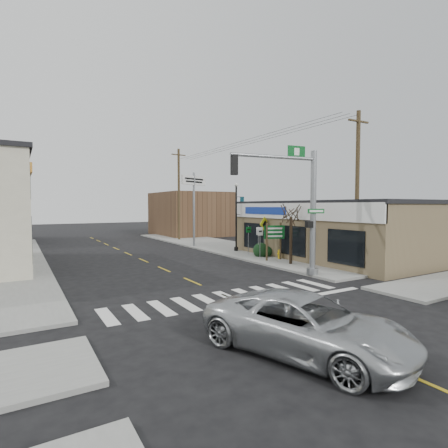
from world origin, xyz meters
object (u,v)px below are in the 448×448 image
traffic_signal_pole (302,199)px  bare_tree (291,209)px  suv (306,325)px  lamp_post (237,212)px  dance_center_sign (194,191)px  utility_pole_far (179,193)px  utility_pole_near (357,189)px  fire_hydrant (279,254)px  guide_sign (274,236)px

traffic_signal_pole → bare_tree: bearing=64.6°
suv → lamp_post: bearing=43.7°
suv → lamp_post: 20.18m
traffic_signal_pole → bare_tree: traffic_signal_pole is taller
dance_center_sign → utility_pole_far: 6.71m
suv → utility_pole_near: size_ratio=0.60×
lamp_post → traffic_signal_pole: bearing=-106.8°
fire_hydrant → bare_tree: size_ratio=0.14×
suv → bare_tree: 13.89m
fire_hydrant → utility_pole_near: utility_pole_near is taller
traffic_signal_pole → dance_center_sign: (1.12, 15.45, 1.03)m
guide_sign → dance_center_sign: (-1.06, 10.44, 3.44)m
utility_pole_near → utility_pole_far: 22.36m
dance_center_sign → utility_pole_near: utility_pole_near is taller
guide_sign → fire_hydrant: bearing=41.1°
bare_tree → utility_pole_near: (1.89, -3.51, 1.16)m
traffic_signal_pole → lamp_post: 10.90m
traffic_signal_pole → guide_sign: size_ratio=2.67×
traffic_signal_pole → bare_tree: 3.90m
utility_pole_far → bare_tree: bearing=-97.9°
lamp_post → utility_pole_far: (-0.23, 11.49, 1.86)m
guide_sign → dance_center_sign: dance_center_sign is taller
suv → dance_center_sign: dance_center_sign is taller
lamp_post → utility_pole_near: (1.33, -10.82, 1.46)m
suv → traffic_signal_pole: size_ratio=0.80×
suv → guide_sign: 15.07m
suv → guide_sign: bearing=35.6°
traffic_signal_pole → utility_pole_far: bearing=91.5°
guide_sign → bare_tree: 2.58m
traffic_signal_pole → utility_pole_near: bearing=3.8°
suv → fire_hydrant: size_ratio=8.48×
traffic_signal_pole → dance_center_sign: traffic_signal_pole is taller
utility_pole_far → guide_sign: bearing=-97.8°
traffic_signal_pole → suv: bearing=-124.6°
suv → traffic_signal_pole: 10.35m
guide_sign → lamp_post: bearing=105.3°
bare_tree → utility_pole_far: utility_pole_far is taller
bare_tree → suv: bearing=-129.8°
fire_hydrant → dance_center_sign: (-1.74, 10.18, 4.77)m
fire_hydrant → bare_tree: bearing=-110.0°
fire_hydrant → utility_pole_far: (-0.41, 16.76, 4.77)m
suv → lamp_post: (9.26, 17.74, 2.62)m
traffic_signal_pole → utility_pole_far: 22.19m
lamp_post → dance_center_sign: (-1.56, 4.92, 1.87)m
utility_pole_far → traffic_signal_pole: bearing=-103.2°
utility_pole_near → dance_center_sign: bearing=102.4°
fire_hydrant → utility_pole_near: (1.15, -5.55, 4.36)m
utility_pole_far → dance_center_sign: bearing=-108.3°
traffic_signal_pole → lamp_post: bearing=83.6°
fire_hydrant → dance_center_sign: size_ratio=0.10×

